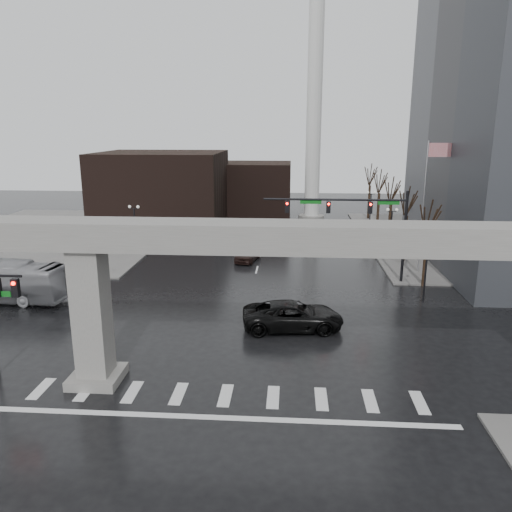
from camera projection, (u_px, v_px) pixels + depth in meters
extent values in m
plane|color=black|center=(228.00, 385.00, 26.09)|extent=(160.00, 160.00, 0.00)
cube|color=slate|center=(483.00, 241.00, 59.08)|extent=(28.00, 36.00, 0.15)
cube|color=slate|center=(58.00, 234.00, 62.61)|extent=(28.00, 36.00, 0.15)
cube|color=gray|center=(226.00, 236.00, 24.09)|extent=(48.00, 2.20, 1.40)
cube|color=gray|center=(92.00, 317.00, 25.66)|extent=(1.60, 1.60, 7.30)
cube|color=gray|center=(97.00, 377.00, 26.51)|extent=(2.60, 2.60, 0.50)
cube|color=black|center=(162.00, 190.00, 66.36)|extent=(16.00, 14.00, 10.00)
cube|color=black|center=(257.00, 189.00, 75.46)|extent=(10.00, 10.00, 8.00)
cylinder|color=silver|center=(314.00, 113.00, 66.37)|extent=(2.00, 2.00, 30.00)
cylinder|color=gray|center=(311.00, 219.00, 69.97)|extent=(3.60, 3.60, 1.20)
cylinder|color=black|center=(404.00, 238.00, 42.38)|extent=(0.24, 0.24, 8.00)
cylinder|color=black|center=(335.00, 200.00, 41.99)|extent=(12.00, 0.18, 0.18)
cube|color=black|center=(370.00, 208.00, 41.95)|extent=(0.35, 0.30, 1.00)
cube|color=black|center=(328.00, 207.00, 42.19)|extent=(0.35, 0.30, 1.00)
cube|color=black|center=(287.00, 207.00, 42.42)|extent=(0.35, 0.30, 1.00)
sphere|color=#FF0C05|center=(371.00, 204.00, 41.70)|extent=(0.20, 0.20, 0.20)
cube|color=#0E6218|center=(389.00, 203.00, 41.74)|extent=(1.80, 0.05, 0.35)
cube|color=#0E6218|center=(311.00, 202.00, 42.18)|extent=(1.80, 0.05, 0.35)
cylinder|color=black|center=(3.00, 276.00, 25.98)|extent=(2.00, 0.14, 0.14)
cube|color=black|center=(16.00, 288.00, 26.10)|extent=(0.35, 0.30, 1.00)
cylinder|color=silver|center=(423.00, 209.00, 44.82)|extent=(0.12, 0.12, 12.00)
cube|color=#AA1216|center=(440.00, 150.00, 43.46)|extent=(2.00, 0.03, 1.20)
cylinder|color=black|center=(426.00, 272.00, 38.10)|extent=(0.14, 0.14, 4.80)
cube|color=black|center=(428.00, 242.00, 37.51)|extent=(0.90, 0.06, 0.06)
sphere|color=silver|center=(422.00, 239.00, 37.49)|extent=(0.32, 0.32, 0.32)
sphere|color=silver|center=(435.00, 239.00, 37.43)|extent=(0.32, 0.32, 0.32)
cylinder|color=black|center=(391.00, 234.00, 51.62)|extent=(0.14, 0.14, 4.80)
cube|color=black|center=(392.00, 212.00, 51.03)|extent=(0.90, 0.06, 0.06)
sphere|color=silver|center=(388.00, 210.00, 51.01)|extent=(0.32, 0.32, 0.32)
sphere|color=silver|center=(397.00, 210.00, 50.95)|extent=(0.32, 0.32, 0.32)
cylinder|color=black|center=(370.00, 212.00, 65.14)|extent=(0.14, 0.14, 4.80)
cube|color=black|center=(371.00, 194.00, 64.56)|extent=(0.90, 0.06, 0.06)
sphere|color=silver|center=(368.00, 192.00, 64.54)|extent=(0.32, 0.32, 0.32)
sphere|color=silver|center=(375.00, 192.00, 64.48)|extent=(0.32, 0.32, 0.32)
cylinder|color=black|center=(82.00, 265.00, 39.93)|extent=(0.14, 0.14, 4.80)
cube|color=black|center=(79.00, 237.00, 39.34)|extent=(0.90, 0.06, 0.06)
sphere|color=silver|center=(74.00, 234.00, 39.33)|extent=(0.32, 0.32, 0.32)
sphere|color=silver|center=(85.00, 234.00, 39.26)|extent=(0.32, 0.32, 0.32)
cylinder|color=black|center=(135.00, 230.00, 53.45)|extent=(0.14, 0.14, 4.80)
cube|color=black|center=(134.00, 209.00, 52.87)|extent=(0.90, 0.06, 0.06)
sphere|color=silver|center=(130.00, 207.00, 52.85)|extent=(0.32, 0.32, 0.32)
sphere|color=silver|center=(138.00, 207.00, 52.79)|extent=(0.32, 0.32, 0.32)
cylinder|color=black|center=(167.00, 210.00, 66.98)|extent=(0.14, 0.14, 4.80)
cube|color=black|center=(166.00, 192.00, 66.39)|extent=(0.90, 0.06, 0.06)
sphere|color=silver|center=(163.00, 191.00, 66.37)|extent=(0.32, 0.32, 0.32)
sphere|color=silver|center=(169.00, 191.00, 66.31)|extent=(0.32, 0.32, 0.32)
cylinder|color=black|center=(425.00, 260.00, 41.93)|extent=(0.34, 0.34, 4.55)
cylinder|color=black|center=(429.00, 216.00, 40.99)|extent=(0.12, 1.52, 2.98)
cylinder|color=black|center=(434.00, 219.00, 41.26)|extent=(0.83, 1.14, 2.51)
cylinder|color=black|center=(405.00, 239.00, 49.64)|extent=(0.34, 0.34, 4.66)
cylinder|color=black|center=(408.00, 201.00, 48.68)|extent=(0.12, 1.55, 3.05)
cylinder|color=black|center=(412.00, 203.00, 48.95)|extent=(0.85, 1.16, 2.57)
cylinder|color=black|center=(390.00, 224.00, 57.35)|extent=(0.34, 0.34, 4.76)
cylinder|color=black|center=(392.00, 190.00, 56.38)|extent=(0.12, 1.59, 3.11)
cylinder|color=black|center=(396.00, 191.00, 56.65)|extent=(0.86, 1.18, 2.62)
cylinder|color=black|center=(378.00, 212.00, 65.07)|extent=(0.34, 0.34, 4.87)
cylinder|color=black|center=(380.00, 181.00, 64.07)|extent=(0.12, 1.62, 3.18)
cylinder|color=black|center=(383.00, 183.00, 64.34)|extent=(0.88, 1.20, 2.68)
cylinder|color=black|center=(369.00, 202.00, 72.78)|extent=(0.34, 0.34, 4.97)
cylinder|color=black|center=(370.00, 174.00, 71.76)|extent=(0.12, 1.65, 3.25)
cylinder|color=black|center=(374.00, 176.00, 72.03)|extent=(0.89, 1.23, 2.74)
imported|color=black|center=(293.00, 316.00, 33.22)|extent=(6.96, 3.72, 1.86)
imported|color=black|center=(248.00, 253.00, 50.35)|extent=(2.70, 4.80, 1.54)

